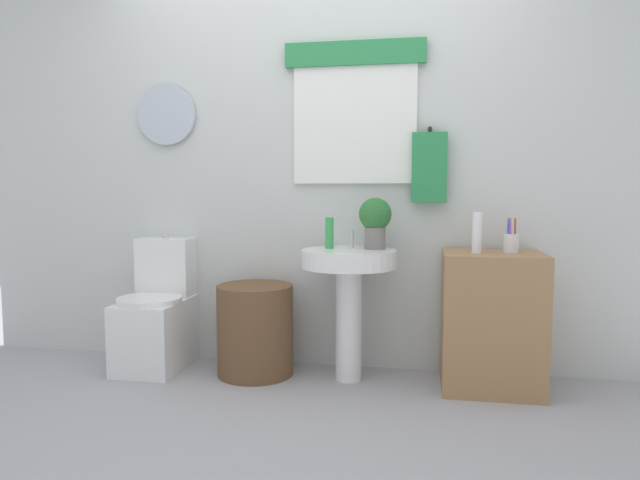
{
  "coord_description": "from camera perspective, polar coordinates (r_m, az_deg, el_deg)",
  "views": [
    {
      "loc": [
        0.64,
        -2.29,
        1.08
      ],
      "look_at": [
        0.08,
        0.8,
        0.8
      ],
      "focal_mm": 31.81,
      "sensor_mm": 36.0,
      "label": 1
    }
  ],
  "objects": [
    {
      "name": "lotion_bottle",
      "position": [
        3.12,
        15.52,
        0.71
      ],
      "size": [
        0.05,
        0.05,
        0.22
      ],
      "primitive_type": "cylinder",
      "color": "white",
      "rests_on": "wooden_cabinet"
    },
    {
      "name": "pedestal_sink",
      "position": [
        3.21,
        2.92,
        -4.1
      ],
      "size": [
        0.54,
        0.54,
        0.75
      ],
      "color": "white",
      "rests_on": "ground_plane"
    },
    {
      "name": "laundry_hamper",
      "position": [
        3.38,
        -6.54,
        -8.96
      ],
      "size": [
        0.44,
        0.44,
        0.53
      ],
      "primitive_type": "cylinder",
      "color": "brown",
      "rests_on": "ground_plane"
    },
    {
      "name": "potted_plant",
      "position": [
        3.21,
        5.57,
        2.08
      ],
      "size": [
        0.19,
        0.19,
        0.29
      ],
      "color": "slate",
      "rests_on": "pedestal_sink"
    },
    {
      "name": "soap_bottle",
      "position": [
        3.24,
        0.95,
        0.72
      ],
      "size": [
        0.05,
        0.05,
        0.18
      ],
      "primitive_type": "cylinder",
      "color": "green",
      "rests_on": "pedestal_sink"
    },
    {
      "name": "toothbrush_cup",
      "position": [
        3.21,
        18.67,
        -0.23
      ],
      "size": [
        0.08,
        0.08,
        0.19
      ],
      "color": "silver",
      "rests_on": "wooden_cabinet"
    },
    {
      "name": "faucet",
      "position": [
        3.3,
        3.21,
        0.1
      ],
      "size": [
        0.03,
        0.03,
        0.1
      ],
      "primitive_type": "cylinder",
      "color": "silver",
      "rests_on": "pedestal_sink"
    },
    {
      "name": "toilet",
      "position": [
        3.63,
        -16.04,
        -7.52
      ],
      "size": [
        0.38,
        0.51,
        0.8
      ],
      "color": "white",
      "rests_on": "ground_plane"
    },
    {
      "name": "wooden_cabinet",
      "position": [
        3.24,
        16.88,
        -7.79
      ],
      "size": [
        0.53,
        0.44,
        0.75
      ],
      "primitive_type": "cube",
      "color": "#9E754C",
      "rests_on": "ground_plane"
    },
    {
      "name": "back_wall",
      "position": [
        3.5,
        -0.24,
        8.72
      ],
      "size": [
        4.4,
        0.18,
        2.6
      ],
      "color": "silver",
      "rests_on": "ground_plane"
    },
    {
      "name": "ground_plane",
      "position": [
        2.61,
        -5.14,
        -19.45
      ],
      "size": [
        8.0,
        8.0,
        0.0
      ],
      "primitive_type": "plane",
      "color": "#A3A3A8"
    }
  ]
}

